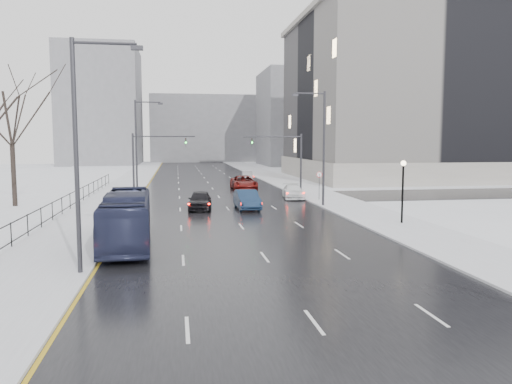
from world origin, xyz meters
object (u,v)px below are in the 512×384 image
no_uturn_sign (319,177)px  sedan_right_near (247,200)px  streetlight_l_near (81,145)px  sedan_right_cross (244,183)px  bus (127,219)px  streetlight_r_mid (321,143)px  lamppost_r_mid (403,183)px  sedan_center_near (200,200)px  tree_park_e (15,207)px  sedan_right_distant (247,176)px  mast_signal_right (291,157)px  sedan_right_far (293,192)px  streetlight_l_far (138,142)px  mast_signal_left (144,158)px

no_uturn_sign → sedan_right_near: (-7.64, -4.65, -1.45)m
streetlight_l_near → no_uturn_sign: bearing=54.1°
streetlight_l_near → sedan_right_cross: bearing=71.9°
no_uturn_sign → sedan_right_near: size_ratio=0.55×
bus → streetlight_r_mid: bearing=39.6°
lamppost_r_mid → bus: lamppost_r_mid is taller
sedan_center_near → sedan_right_cross: 17.04m
streetlight_r_mid → bus: bearing=-137.5°
tree_park_e → bus: 21.15m
sedan_right_distant → lamppost_r_mid: bearing=-77.9°
lamppost_r_mid → mast_signal_right: mast_signal_right is taller
tree_park_e → sedan_right_far: 25.51m
bus → sedan_right_near: 15.77m
tree_park_e → sedan_center_near: bearing=-15.0°
streetlight_r_mid → sedan_center_near: bearing=-178.6°
mast_signal_right → no_uturn_sign: size_ratio=2.41×
sedan_right_near → sedan_right_distant: 29.60m
sedan_right_far → sedan_center_near: bearing=-139.0°
no_uturn_sign → streetlight_l_near: bearing=-125.9°
sedan_right_far → streetlight_r_mid: bearing=-74.7°
streetlight_l_near → sedan_right_distant: (13.92, 48.66, -4.89)m
tree_park_e → sedan_right_distant: size_ratio=3.25×
sedan_center_near → sedan_right_far: bearing=39.3°
sedan_right_cross → sedan_right_distant: size_ratio=1.44×
tree_park_e → lamppost_r_mid: bearing=-25.6°
streetlight_l_far → mast_signal_right: streetlight_l_far is taller
bus → sedan_right_distant: bearing=70.5°
sedan_right_distant → mast_signal_right: bearing=-81.3°
streetlight_l_far → mast_signal_right: (15.49, -4.00, -1.51)m
streetlight_l_far → lamppost_r_mid: bearing=-48.9°
mast_signal_right → sedan_right_cross: (-3.83, 7.76, -3.23)m
sedan_center_near → sedan_right_distant: size_ratio=1.12×
streetlight_r_mid → streetlight_l_near: (-16.33, -20.00, 0.00)m
sedan_right_near → sedan_right_cross: sedan_right_cross is taller
sedan_center_near → mast_signal_left: bearing=126.0°
no_uturn_sign → sedan_right_distant: size_ratio=0.65×
streetlight_r_mid → streetlight_l_near: bearing=-129.2°
streetlight_r_mid → sedan_right_cross: size_ratio=1.67×
streetlight_l_near → no_uturn_sign: 29.81m
mast_signal_left → bus: size_ratio=0.62×
sedan_right_near → mast_signal_left: bearing=134.2°
streetlight_l_far → streetlight_l_near: bearing=-90.0°
streetlight_l_far → sedan_right_far: streetlight_l_far is taller
streetlight_l_near → mast_signal_right: bearing=61.0°
bus → sedan_right_cross: 31.45m
streetlight_r_mid → streetlight_l_near: 25.82m
tree_park_e → sedan_right_far: tree_park_e is taller
sedan_right_distant → no_uturn_sign: bearing=-77.7°
mast_signal_right → streetlight_l_near: bearing=-119.0°
streetlight_l_far → sedan_right_cross: streetlight_l_far is taller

